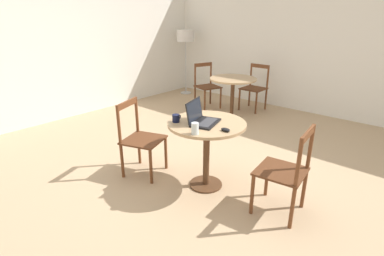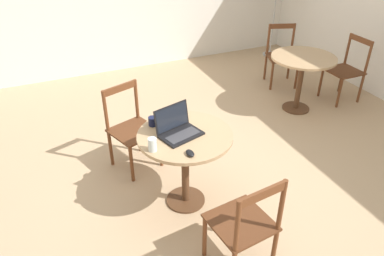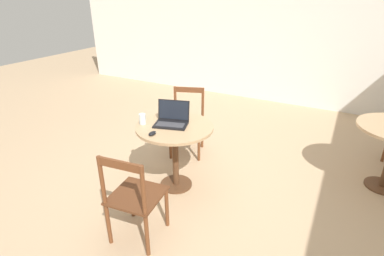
{
  "view_description": "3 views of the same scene",
  "coord_description": "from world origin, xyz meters",
  "views": [
    {
      "loc": [
        -2.55,
        -2.04,
        1.82
      ],
      "look_at": [
        -0.17,
        0.03,
        0.61
      ],
      "focal_mm": 28.0,
      "sensor_mm": 36.0,
      "label": 1
    },
    {
      "loc": [
        -1.26,
        -2.71,
        2.48
      ],
      "look_at": [
        -0.0,
        0.13,
        0.56
      ],
      "focal_mm": 35.0,
      "sensor_mm": 36.0,
      "label": 2
    },
    {
      "loc": [
        1.3,
        -2.69,
        2.05
      ],
      "look_at": [
        -0.15,
        0.03,
        0.64
      ],
      "focal_mm": 28.0,
      "sensor_mm": 36.0,
      "label": 3
    }
  ],
  "objects": [
    {
      "name": "cafe_table_mid",
      "position": [
        1.89,
        0.86,
        0.62
      ],
      "size": [
        0.83,
        0.83,
        0.76
      ],
      "color": "#51331E",
      "rests_on": "ground_plane"
    },
    {
      "name": "ground_plane",
      "position": [
        0.0,
        0.0,
        0.0
      ],
      "size": [
        16.0,
        16.0,
        0.0
      ],
      "primitive_type": "plane",
      "color": "tan"
    },
    {
      "name": "mug",
      "position": [
        -0.42,
        0.03,
        0.8
      ],
      "size": [
        0.11,
        0.08,
        0.08
      ],
      "color": "#141938",
      "rests_on": "cafe_table_near"
    },
    {
      "name": "chair_near_back",
      "position": [
        -0.5,
        0.55,
        0.44
      ],
      "size": [
        0.55,
        0.55,
        0.89
      ],
      "color": "brown",
      "rests_on": "ground_plane"
    },
    {
      "name": "chair_near_front",
      "position": [
        -0.12,
        -1.09,
        0.44
      ],
      "size": [
        0.48,
        0.48,
        0.89
      ],
      "color": "brown",
      "rests_on": "ground_plane"
    },
    {
      "name": "chair_mid_back",
      "position": [
        2.17,
        1.67,
        0.44
      ],
      "size": [
        0.55,
        0.55,
        0.89
      ],
      "color": "brown",
      "rests_on": "ground_plane"
    },
    {
      "name": "laptop",
      "position": [
        -0.27,
        -0.2,
        0.8
      ],
      "size": [
        0.41,
        0.35,
        0.24
      ],
      "color": "black",
      "rests_on": "cafe_table_near"
    },
    {
      "name": "mouse",
      "position": [
        -0.31,
        -0.52,
        0.77
      ],
      "size": [
        0.06,
        0.1,
        0.03
      ],
      "color": "black",
      "rests_on": "cafe_table_near"
    },
    {
      "name": "drinking_glass",
      "position": [
        -0.55,
        -0.34,
        0.81
      ],
      "size": [
        0.07,
        0.07,
        0.11
      ],
      "color": "silver",
      "rests_on": "cafe_table_near"
    },
    {
      "name": "cafe_table_near",
      "position": [
        -0.22,
        -0.22,
        0.62
      ],
      "size": [
        0.83,
        0.83,
        0.76
      ],
      "color": "#51331E",
      "rests_on": "ground_plane"
    },
    {
      "name": "chair_mid_right",
      "position": [
        2.67,
        0.85,
        0.44
      ],
      "size": [
        0.43,
        0.43,
        0.89
      ],
      "color": "brown",
      "rests_on": "ground_plane"
    }
  ]
}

